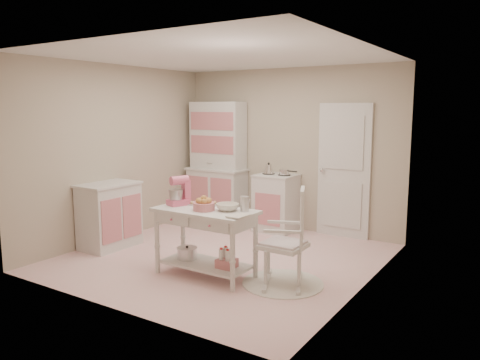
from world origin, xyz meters
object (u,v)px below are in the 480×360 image
object	(u,v)px
work_table	(206,243)
rocking_chair	(283,236)
stove	(276,203)
base_cabinet	(109,215)
bread_basket	(204,206)
hutch	(217,162)
stand_mixer	(178,191)

from	to	relation	value
work_table	rocking_chair	bearing A→B (deg)	15.87
stove	base_cabinet	world-z (taller)	same
base_cabinet	rocking_chair	bearing A→B (deg)	1.19
base_cabinet	bread_basket	bearing A→B (deg)	-7.53
stove	bread_basket	world-z (taller)	stove
base_cabinet	work_table	xyz separation A→B (m)	(1.85, -0.20, -0.06)
hutch	base_cabinet	size ratio (longest dim) A/B	2.26
hutch	stove	world-z (taller)	hutch
hutch	stand_mixer	xyz separation A→B (m)	(1.07, -2.30, -0.07)
hutch	stove	xyz separation A→B (m)	(1.20, -0.05, -0.58)
stand_mixer	hutch	bearing A→B (deg)	136.67
stand_mixer	bread_basket	xyz separation A→B (m)	(0.44, -0.07, -0.12)
hutch	work_table	size ratio (longest dim) A/B	1.73
rocking_chair	bread_basket	size ratio (longest dim) A/B	4.40
stove	bread_basket	xyz separation A→B (m)	(0.31, -2.32, 0.39)
hutch	stove	bearing A→B (deg)	-2.39
bread_basket	work_table	bearing A→B (deg)	111.80
stove	bread_basket	bearing A→B (deg)	-82.44
base_cabinet	work_table	size ratio (longest dim) A/B	0.77
hutch	rocking_chair	bearing A→B (deg)	-40.95
bread_basket	hutch	bearing A→B (deg)	122.48
rocking_chair	stove	bearing A→B (deg)	96.70
base_cabinet	rocking_chair	xyz separation A→B (m)	(2.74, 0.06, 0.09)
rocking_chair	work_table	size ratio (longest dim) A/B	0.92
stand_mixer	bread_basket	world-z (taller)	stand_mixer
base_cabinet	stove	bearing A→B (deg)	53.06
hutch	stand_mixer	world-z (taller)	hutch
stove	base_cabinet	distance (m)	2.59
stove	rocking_chair	world-z (taller)	rocking_chair
stove	stand_mixer	distance (m)	2.31
rocking_chair	stand_mixer	world-z (taller)	stand_mixer
rocking_chair	bread_basket	distance (m)	0.97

